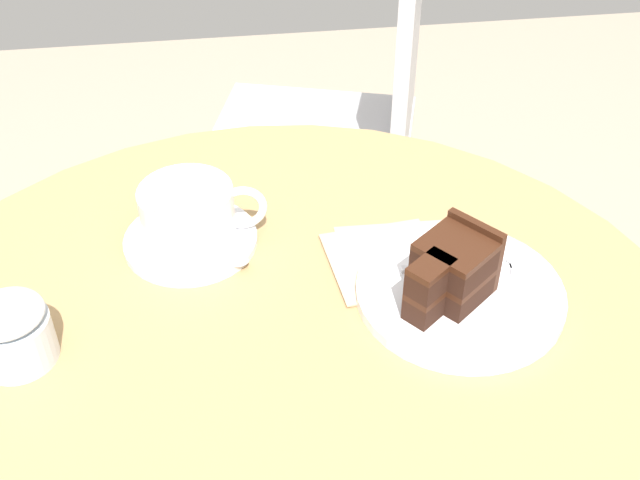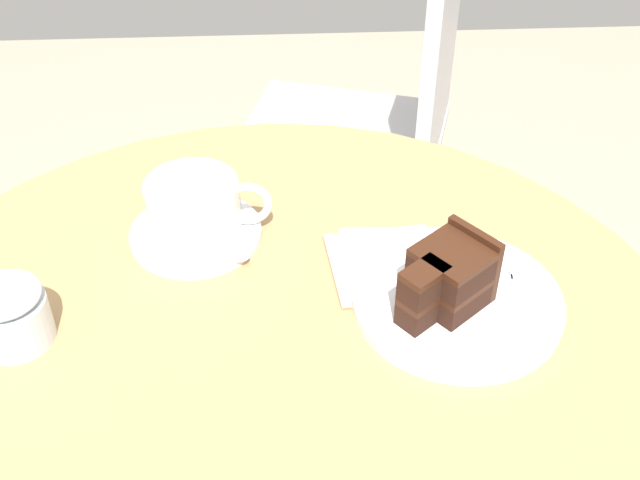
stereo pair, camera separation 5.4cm
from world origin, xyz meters
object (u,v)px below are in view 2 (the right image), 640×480
Objects in this scene: cake_plate at (457,301)px; saucer at (196,233)px; fork at (492,278)px; coffee_cup at (195,205)px; cake_slice at (448,278)px; sugar_pot at (10,313)px; teaspoon at (237,239)px; cafe_chair at (384,114)px; napkin at (394,265)px.

saucer is at bearing 155.31° from cake_plate.
fork reaches higher than cake_plate.
cake_slice is (0.25, -0.14, 0.00)m from coffee_cup.
cake_slice is 0.41m from sugar_pot.
coffee_cup is 1.27× the size of teaspoon.
cafe_chair is at bearing 98.02° from fork.
saucer is 0.05m from teaspoon.
napkin is 0.38m from sugar_pot.
saucer is at bearing -118.37° from teaspoon.
teaspoon reaches higher than saucer.
sugar_pot is at bearing -137.74° from saucer.
teaspoon is at bearing 166.52° from napkin.
cake_plate is 1.45× the size of napkin.
cafe_chair is (0.29, 0.58, -0.20)m from saucer.
coffee_cup reaches higher than napkin.
sugar_pot is at bearing -168.18° from fork.
cake_slice is at bearing 14.21° from cafe_chair.
cake_slice reaches higher than napkin.
coffee_cup is at bearing 69.62° from saucer.
cake_plate is at bearing -48.54° from napkin.
cake_slice is 0.75m from cafe_chair.
napkin is at bearing -15.89° from saucer.
coffee_cup reaches higher than cake_plate.
sugar_pot is at bearing -136.98° from coffee_cup.
cake_plate is (0.27, -0.12, 0.00)m from saucer.
coffee_cup is 0.94× the size of napkin.
coffee_cup is 0.16× the size of cafe_chair.
teaspoon is 0.68m from cafe_chair.
coffee_cup is (0.00, 0.01, 0.04)m from saucer.
coffee_cup is at bearing -9.54° from cafe_chair.
cake_plate is 0.73m from cafe_chair.
sugar_pot reaches higher than cake_plate.
coffee_cup is at bearing 151.64° from cake_slice.
cafe_chair is (-0.02, 0.68, -0.21)m from fork.
cake_slice reaches higher than fork.
cake_slice reaches higher than sugar_pot.
napkin is at bearing 163.61° from fork.
sugar_pot is at bearing -177.77° from cake_slice.
saucer is 1.00× the size of napkin.
cake_slice reaches higher than cake_plate.
cafe_chair reaches higher than cake_plate.
cake_plate is 0.04m from cake_slice.
fork is 0.47m from sugar_pot.
fork reaches higher than teaspoon.
saucer is 0.29m from cake_slice.
fork is (0.31, -0.10, 0.01)m from saucer.
sugar_pot is at bearing -14.84° from cafe_chair.
cake_slice reaches higher than teaspoon.
teaspoon is 0.24m from cake_plate.
fork is at bearing -22.58° from napkin.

